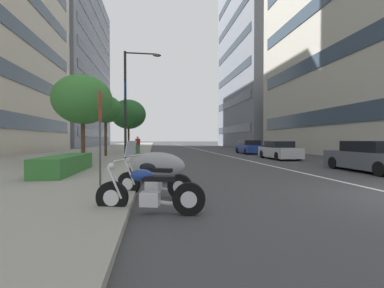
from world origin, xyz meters
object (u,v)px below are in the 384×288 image
(parking_sign_by_curb, at_px, (100,126))
(street_tree_mid_sidewalk, at_px, (129,114))
(pedestrian_on_plaza, at_px, (138,145))
(street_tree_near_plaza_corner, at_px, (83,100))
(car_mid_block_traffic, at_px, (371,157))
(motorcycle_under_tarp, at_px, (149,193))
(street_lamp_with_banners, at_px, (131,93))
(motorcycle_by_sign_pole, at_px, (156,166))
(car_far_down_avenue, at_px, (249,147))
(car_following_behind, at_px, (279,151))
(street_tree_by_lamp_post, at_px, (106,109))
(motorcycle_nearest_camera, at_px, (152,181))

(parking_sign_by_curb, xyz_separation_m, street_tree_mid_sidewalk, (21.45, 1.26, 2.39))
(pedestrian_on_plaza, bearing_deg, street_tree_near_plaza_corner, 29.22)
(street_tree_near_plaza_corner, relative_size, pedestrian_on_plaza, 2.96)
(car_mid_block_traffic, relative_size, parking_sign_by_curb, 1.56)
(motorcycle_under_tarp, distance_m, street_lamp_with_banners, 14.65)
(street_lamp_with_banners, bearing_deg, motorcycle_by_sign_pole, -170.01)
(car_far_down_avenue, relative_size, parking_sign_by_curb, 1.59)
(street_lamp_with_banners, bearing_deg, car_following_behind, -91.74)
(street_lamp_with_banners, height_order, street_tree_near_plaza_corner, street_lamp_with_banners)
(motorcycle_by_sign_pole, xyz_separation_m, street_tree_near_plaza_corner, (5.80, 4.00, 3.13))
(car_far_down_avenue, bearing_deg, street_tree_mid_sidewalk, 79.43)
(car_mid_block_traffic, xyz_separation_m, car_following_behind, (8.14, 0.38, -0.03))
(car_far_down_avenue, relative_size, street_tree_mid_sidewalk, 0.78)
(street_tree_near_plaza_corner, relative_size, street_tree_mid_sidewalk, 0.85)
(motorcycle_under_tarp, relative_size, street_tree_mid_sidewalk, 0.38)
(car_following_behind, bearing_deg, street_tree_near_plaza_corner, 107.58)
(parking_sign_by_curb, distance_m, street_tree_by_lamp_post, 14.74)
(motorcycle_under_tarp, relative_size, pedestrian_on_plaza, 1.32)
(car_far_down_avenue, distance_m, street_tree_by_lamp_post, 15.01)
(street_tree_mid_sidewalk, bearing_deg, motorcycle_by_sign_pole, -171.76)
(street_lamp_with_banners, bearing_deg, motorcycle_nearest_camera, -172.58)
(pedestrian_on_plaza, bearing_deg, street_tree_mid_sidewalk, -120.90)
(car_following_behind, distance_m, street_tree_mid_sidewalk, 16.68)
(car_following_behind, height_order, street_lamp_with_banners, street_lamp_with_banners)
(street_lamp_with_banners, relative_size, pedestrian_on_plaza, 4.62)
(motorcycle_under_tarp, bearing_deg, pedestrian_on_plaza, -72.21)
(street_lamp_with_banners, relative_size, street_tree_near_plaza_corner, 1.56)
(motorcycle_under_tarp, bearing_deg, car_mid_block_traffic, -138.30)
(motorcycle_under_tarp, distance_m, street_tree_by_lamp_post, 17.80)
(motorcycle_by_sign_pole, distance_m, parking_sign_by_curb, 2.52)
(car_mid_block_traffic, bearing_deg, pedestrian_on_plaza, 39.83)
(car_far_down_avenue, distance_m, street_tree_near_plaza_corner, 18.24)
(car_mid_block_traffic, xyz_separation_m, street_tree_by_lamp_post, (11.61, 13.96, 3.33))
(motorcycle_nearest_camera, height_order, street_tree_mid_sidewalk, street_tree_mid_sidewalk)
(motorcycle_by_sign_pole, distance_m, street_tree_mid_sidewalk, 20.63)
(motorcycle_under_tarp, relative_size, motorcycle_by_sign_pole, 0.99)
(motorcycle_by_sign_pole, relative_size, street_tree_by_lamp_post, 0.44)
(car_following_behind, xyz_separation_m, pedestrian_on_plaza, (6.45, 11.16, 0.35))
(motorcycle_nearest_camera, bearing_deg, motorcycle_by_sign_pole, -66.35)
(motorcycle_by_sign_pole, distance_m, pedestrian_on_plaza, 16.08)
(street_tree_mid_sidewalk, bearing_deg, pedestrian_on_plaza, -163.04)
(motorcycle_nearest_camera, distance_m, motorcycle_by_sign_pole, 2.46)
(car_following_behind, height_order, street_tree_near_plaza_corner, street_tree_near_plaza_corner)
(street_lamp_with_banners, xyz_separation_m, street_tree_by_lamp_post, (3.13, 2.34, -0.87))
(pedestrian_on_plaza, bearing_deg, motorcycle_by_sign_pole, 48.06)
(car_following_behind, relative_size, parking_sign_by_curb, 1.55)
(street_tree_near_plaza_corner, bearing_deg, street_tree_mid_sidewalk, -4.36)
(motorcycle_nearest_camera, xyz_separation_m, pedestrian_on_plaza, (18.44, 1.53, 0.55))
(motorcycle_under_tarp, xyz_separation_m, car_far_down_avenue, (21.12, -10.14, 0.26))
(motorcycle_by_sign_pole, relative_size, street_tree_mid_sidewalk, 0.38)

